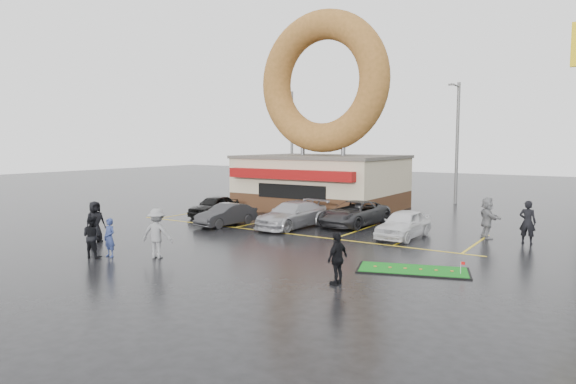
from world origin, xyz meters
The scene contains 18 objects.
ground centered at (0.00, 0.00, 0.00)m, with size 120.00×120.00×0.00m, color black.
donut_shop centered at (-3.00, 12.97, 4.46)m, with size 10.20×8.70×13.50m.
streetlight_left centered at (-10.00, 19.92, 4.78)m, with size 0.40×2.21×9.00m.
streetlight_mid centered at (4.00, 20.92, 4.78)m, with size 0.40×2.21×9.00m.
car_black centered at (-6.73, 5.95, 0.65)m, with size 1.54×3.82×1.30m, color black.
car_dgrey centered at (-3.80, 3.61, 0.61)m, with size 1.29×3.69×1.22m, color #2A2A2C.
car_silver centered at (-0.40, 5.05, 0.70)m, with size 1.96×4.83×1.40m, color #A5A5AA.
car_grey centered at (2.09, 7.53, 0.68)m, with size 2.25×4.88×1.36m, color #2C2C2E.
car_white centered at (5.71, 5.49, 0.68)m, with size 1.60×3.99×1.36m, color white.
person_blue centered at (-2.74, -4.91, 0.78)m, with size 0.57×0.37×1.56m, color navy.
person_blackjkt centered at (-3.21, -5.37, 0.85)m, with size 0.83×0.64×1.70m, color black.
person_hoodie centered at (-0.98, -4.00, 0.99)m, with size 1.28×0.74×1.98m, color gray.
person_bystander centered at (-5.89, -3.26, 0.95)m, with size 0.93×0.60×1.89m, color black.
person_cameraman centered at (6.82, -3.50, 0.85)m, with size 1.00×0.42×1.71m, color black.
person_walker_near centered at (9.09, 7.62, 0.99)m, with size 1.83×0.58×1.97m, color gray.
person_walker_far centered at (10.92, 7.18, 0.99)m, with size 0.72×0.47×1.98m, color black.
dumpster centered at (-8.10, 13.94, 0.65)m, with size 1.80×1.20×1.30m, color #1B431A.
putting_green centered at (8.28, -0.45, 0.03)m, with size 4.27×2.84×0.50m.
Camera 1 is at (14.37, -18.02, 4.60)m, focal length 32.00 mm.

